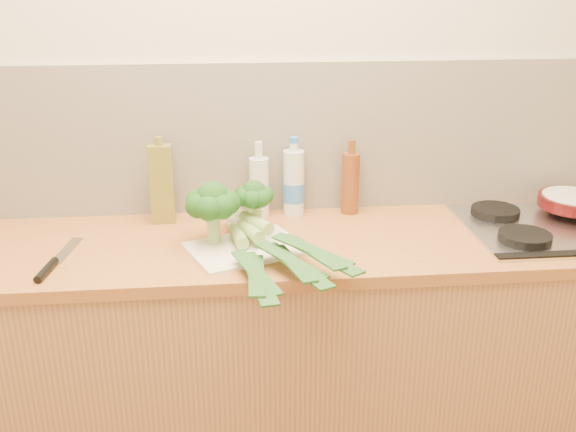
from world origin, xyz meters
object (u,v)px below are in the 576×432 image
at_px(chopping_board, 246,248).
at_px(chefs_knife, 52,265).
at_px(gas_hob, 551,225).
at_px(skillet, 575,201).

relative_size(chopping_board, chefs_knife, 1.04).
bearing_deg(chopping_board, chefs_knife, 165.12).
relative_size(gas_hob, skillet, 1.61).
xyz_separation_m(gas_hob, chefs_knife, (-1.64, -0.15, -0.00)).
distance_m(chefs_knife, skillet, 1.79).
height_order(gas_hob, skillet, skillet).
bearing_deg(chopping_board, skillet, -13.70).
xyz_separation_m(gas_hob, chopping_board, (-1.05, -0.07, -0.01)).
bearing_deg(gas_hob, skillet, 38.71).
bearing_deg(chefs_knife, chopping_board, 15.22).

